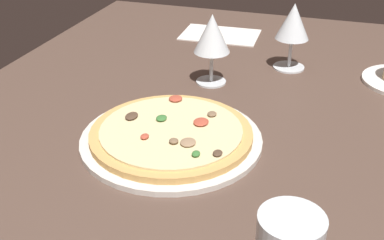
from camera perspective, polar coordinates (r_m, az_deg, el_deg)
dining_table at (r=91.40cm, az=2.29°, el=-2.01°), size 150.00×110.00×4.00cm
pizza_main at (r=85.60cm, az=-2.44°, el=-1.83°), size 32.04×32.04×3.39cm
wine_glass_far at (r=104.41cm, az=2.36°, el=9.87°), size 7.78×7.78×15.55cm
wine_glass_near at (r=114.56cm, az=11.78°, el=11.00°), size 7.72×7.72×15.50cm
paper_menu at (r=138.04cm, az=3.32°, el=9.95°), size 14.71×21.50×0.30cm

